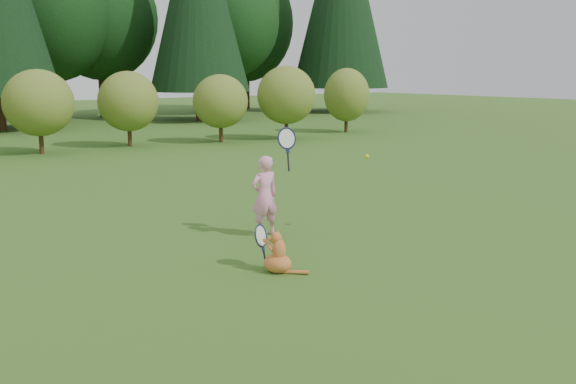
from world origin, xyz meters
TOP-DOWN VIEW (x-y plane):
  - ground at (0.00, 0.00)m, footprint 100.00×100.00m
  - shrub_row at (0.00, 13.00)m, footprint 28.00×3.00m
  - child at (-0.02, 1.08)m, footprint 0.71×0.45m
  - cat at (-0.94, -0.52)m, footprint 0.50×0.76m
  - tennis_ball at (1.37, 0.33)m, footprint 0.08×0.08m

SIDE VIEW (x-z plane):
  - ground at x=0.00m, z-range 0.00..0.00m
  - cat at x=-0.94m, z-range -0.09..0.64m
  - child at x=-0.02m, z-range -0.28..1.58m
  - tennis_ball at x=1.37m, z-range 1.16..1.24m
  - shrub_row at x=0.00m, z-range 0.00..2.80m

